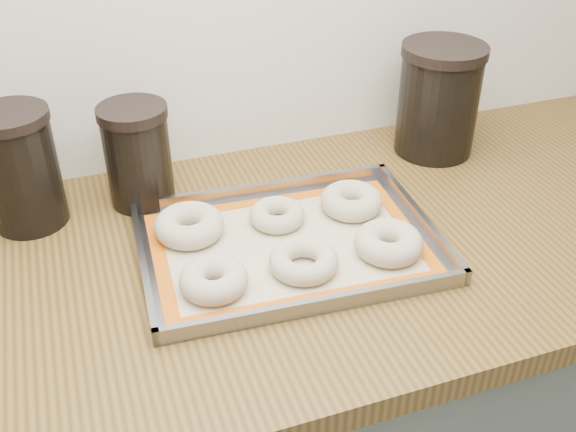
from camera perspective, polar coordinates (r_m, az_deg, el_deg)
name	(u,v)px	position (r m, az deg, el deg)	size (l,w,h in m)	color
cabinet	(302,430)	(1.41, 1.20, -17.70)	(3.00, 0.65, 0.86)	#5A6458
countertop	(305,249)	(1.09, 1.47, -2.85)	(3.06, 0.68, 0.04)	brown
baking_tray	(288,244)	(1.06, 0.00, -2.38)	(0.48, 0.36, 0.03)	gray
baking_mat	(288,245)	(1.06, 0.00, -2.47)	(0.44, 0.32, 0.00)	#C6B793
bagel_front_left	(214,280)	(0.97, -6.31, -5.37)	(0.10, 0.10, 0.04)	#BEB193
bagel_front_mid	(304,261)	(1.00, 1.33, -3.83)	(0.10, 0.10, 0.03)	#BEB193
bagel_front_right	(389,243)	(1.05, 8.52, -2.25)	(0.11, 0.11, 0.04)	#BEB193
bagel_back_left	(189,225)	(1.08, -8.36, -0.79)	(0.11, 0.11, 0.04)	#BEB193
bagel_back_mid	(277,215)	(1.11, -0.94, 0.10)	(0.09, 0.09, 0.03)	#BEB193
bagel_back_right	(351,201)	(1.14, 5.38, 1.29)	(0.10, 0.10, 0.04)	#BEB193
canister_left	(20,169)	(1.16, -21.72, 3.75)	(0.12, 0.12, 0.20)	black
canister_mid	(138,155)	(1.16, -12.60, 5.07)	(0.12, 0.12, 0.18)	black
canister_right	(438,99)	(1.33, 12.62, 9.62)	(0.16, 0.16, 0.21)	black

